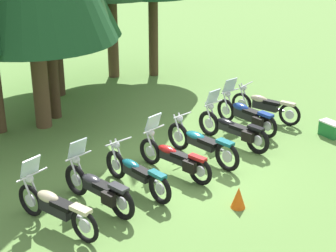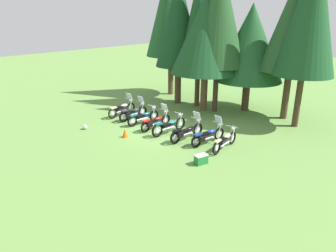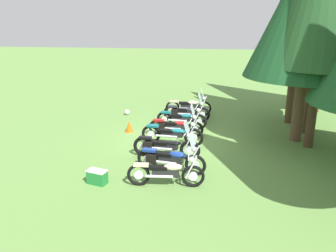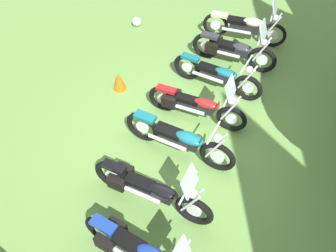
% 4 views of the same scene
% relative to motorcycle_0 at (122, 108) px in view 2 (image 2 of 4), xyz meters
% --- Properties ---
extents(ground_plane, '(80.00, 80.00, 0.00)m').
position_rel_motorcycle_0_xyz_m(ground_plane, '(3.81, -0.21, -0.48)').
color(ground_plane, '#608C42').
extents(motorcycle_0, '(0.77, 2.27, 1.36)m').
position_rel_motorcycle_0_xyz_m(motorcycle_0, '(0.00, 0.00, 0.00)').
color(motorcycle_0, black).
rests_on(motorcycle_0, ground_plane).
extents(motorcycle_1, '(0.69, 2.19, 1.37)m').
position_rel_motorcycle_0_xyz_m(motorcycle_1, '(1.10, -0.07, -0.03)').
color(motorcycle_1, black).
rests_on(motorcycle_1, ground_plane).
extents(motorcycle_2, '(0.73, 2.25, 1.00)m').
position_rel_motorcycle_0_xyz_m(motorcycle_2, '(2.15, -0.17, -0.06)').
color(motorcycle_2, black).
rests_on(motorcycle_2, ground_plane).
extents(motorcycle_3, '(0.70, 2.26, 1.35)m').
position_rel_motorcycle_0_xyz_m(motorcycle_3, '(3.29, -0.34, -0.04)').
color(motorcycle_3, black).
rests_on(motorcycle_3, ground_plane).
extents(motorcycle_4, '(0.61, 2.41, 1.02)m').
position_rel_motorcycle_0_xyz_m(motorcycle_4, '(4.33, -0.33, -0.03)').
color(motorcycle_4, black).
rests_on(motorcycle_4, ground_plane).
extents(motorcycle_5, '(0.71, 2.37, 1.37)m').
position_rel_motorcycle_0_xyz_m(motorcycle_5, '(5.61, -0.43, -0.03)').
color(motorcycle_5, black).
rests_on(motorcycle_5, ground_plane).
extents(motorcycle_6, '(0.83, 2.25, 1.35)m').
position_rel_motorcycle_0_xyz_m(motorcycle_6, '(6.73, -0.12, -0.02)').
color(motorcycle_6, black).
rests_on(motorcycle_6, ground_plane).
extents(motorcycle_7, '(0.67, 2.25, 0.99)m').
position_rel_motorcycle_0_xyz_m(motorcycle_7, '(7.72, -0.11, -0.04)').
color(motorcycle_7, black).
rests_on(motorcycle_7, ground_plane).
extents(pine_tree_0, '(3.82, 3.82, 10.36)m').
position_rel_motorcycle_0_xyz_m(pine_tree_0, '(-1.52, 6.38, 6.20)').
color(pine_tree_0, brown).
rests_on(pine_tree_0, ground_plane).
extents(pine_tree_1, '(3.15, 3.15, 8.94)m').
position_rel_motorcycle_0_xyz_m(pine_tree_1, '(0.64, 4.71, 5.29)').
color(pine_tree_1, '#4C3823').
rests_on(pine_tree_1, ground_plane).
extents(pine_tree_2, '(2.81, 2.81, 9.15)m').
position_rel_motorcycle_0_xyz_m(pine_tree_2, '(2.11, 5.08, 5.26)').
color(pine_tree_2, '#4C3823').
rests_on(pine_tree_2, ground_plane).
extents(pine_tree_3, '(4.47, 4.47, 7.65)m').
position_rel_motorcycle_0_xyz_m(pine_tree_3, '(3.14, 4.46, 4.59)').
color(pine_tree_3, brown).
rests_on(pine_tree_3, ground_plane).
extents(pine_tree_4, '(3.43, 3.43, 9.20)m').
position_rel_motorcycle_0_xyz_m(pine_tree_4, '(3.84, 4.78, 5.59)').
color(pine_tree_4, '#42301E').
rests_on(pine_tree_4, ground_plane).
extents(pine_tree_5, '(4.40, 4.40, 6.83)m').
position_rel_motorcycle_0_xyz_m(pine_tree_5, '(5.22, 6.37, 3.93)').
color(pine_tree_5, '#42301E').
rests_on(pine_tree_5, ground_plane).
extents(pine_tree_6, '(3.65, 3.65, 8.72)m').
position_rel_motorcycle_0_xyz_m(pine_tree_6, '(7.88, 6.41, 5.34)').
color(pine_tree_6, '#4C3823').
rests_on(pine_tree_6, ground_plane).
extents(pine_tree_7, '(3.21, 3.21, 9.64)m').
position_rel_motorcycle_0_xyz_m(pine_tree_7, '(8.98, 5.41, 5.80)').
color(pine_tree_7, '#42301E').
rests_on(pine_tree_7, ground_plane).
extents(picnic_cooler, '(0.46, 0.64, 0.43)m').
position_rel_motorcycle_0_xyz_m(picnic_cooler, '(7.81, -2.15, -0.27)').
color(picnic_cooler, '#1E7233').
rests_on(picnic_cooler, ground_plane).
extents(traffic_cone, '(0.32, 0.32, 0.48)m').
position_rel_motorcycle_0_xyz_m(traffic_cone, '(2.98, -2.34, -0.24)').
color(traffic_cone, '#EA590F').
rests_on(traffic_cone, ground_plane).
extents(dropped_helmet, '(0.27, 0.27, 0.27)m').
position_rel_motorcycle_0_xyz_m(dropped_helmet, '(0.36, -3.07, -0.35)').
color(dropped_helmet, silver).
rests_on(dropped_helmet, ground_plane).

